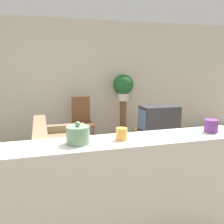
{
  "coord_description": "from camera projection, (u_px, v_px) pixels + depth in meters",
  "views": [
    {
      "loc": [
        -0.67,
        -2.41,
        1.67
      ],
      "look_at": [
        0.55,
        1.79,
        0.85
      ],
      "focal_mm": 40.0,
      "sensor_mm": 36.0,
      "label": 1
    }
  ],
  "objects": [
    {
      "name": "foreground_counter",
      "position": [
        121.0,
        193.0,
        2.3
      ],
      "size": [
        2.47,
        0.44,
        1.02
      ],
      "color": "silver",
      "rests_on": "ground_plane"
    },
    {
      "name": "potted_plant",
      "position": [
        123.0,
        86.0,
        5.8
      ],
      "size": [
        0.48,
        0.48,
        0.61
      ],
      "color": "white",
      "rests_on": "plant_stand"
    },
    {
      "name": "coffee_tin",
      "position": [
        211.0,
        126.0,
        2.45
      ],
      "size": [
        0.13,
        0.13,
        0.13
      ],
      "color": "#66337F",
      "rests_on": "foreground_counter"
    },
    {
      "name": "wall_back",
      "position": [
        70.0,
        79.0,
        5.76
      ],
      "size": [
        9.0,
        0.06,
        2.7
      ],
      "color": "beige",
      "rests_on": "ground_plane"
    },
    {
      "name": "decorative_bowl",
      "position": [
        78.0,
        135.0,
        2.09
      ],
      "size": [
        0.2,
        0.2,
        0.19
      ],
      "color": "gray",
      "rests_on": "foreground_counter"
    },
    {
      "name": "candle_jar",
      "position": [
        121.0,
        134.0,
        2.2
      ],
      "size": [
        0.1,
        0.1,
        0.11
      ],
      "color": "gold",
      "rests_on": "foreground_counter"
    },
    {
      "name": "television",
      "position": [
        159.0,
        118.0,
        4.65
      ],
      "size": [
        0.69,
        0.44,
        0.48
      ],
      "color": "#333338",
      "rests_on": "tv_stand"
    },
    {
      "name": "ground_plane",
      "position": [
        110.0,
        218.0,
        2.77
      ],
      "size": [
        14.0,
        14.0,
        0.0
      ],
      "primitive_type": "plane",
      "color": "#756656"
    },
    {
      "name": "tv_stand",
      "position": [
        158.0,
        142.0,
        4.74
      ],
      "size": [
        0.8,
        0.52,
        0.46
      ],
      "color": "brown",
      "rests_on": "ground_plane"
    },
    {
      "name": "couch",
      "position": [
        62.0,
        154.0,
        4.0
      ],
      "size": [
        0.92,
        1.65,
        0.77
      ],
      "color": "#847051",
      "rests_on": "ground_plane"
    },
    {
      "name": "plant_stand",
      "position": [
        123.0,
        118.0,
        5.94
      ],
      "size": [
        0.15,
        0.15,
        0.85
      ],
      "color": "brown",
      "rests_on": "ground_plane"
    },
    {
      "name": "wooden_chair",
      "position": [
        82.0,
        119.0,
        5.35
      ],
      "size": [
        0.44,
        0.44,
        1.01
      ],
      "color": "brown",
      "rests_on": "ground_plane"
    }
  ]
}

